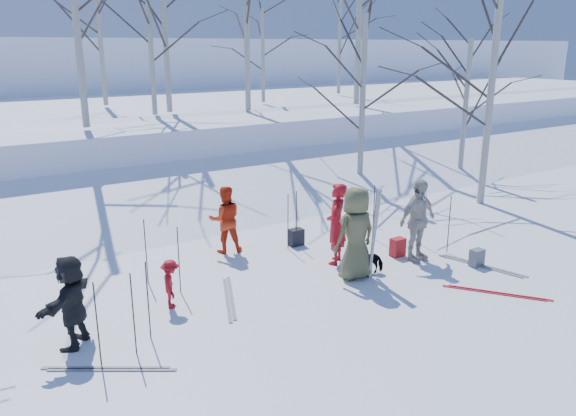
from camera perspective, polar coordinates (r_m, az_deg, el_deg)
ground at (r=11.13m, az=4.27°, el=-8.25°), size 120.00×120.00×0.00m
snow_ramp at (r=16.84m, az=-10.29°, el=0.60°), size 70.00×9.49×4.12m
snow_plateau at (r=26.02m, az=-19.17°, el=7.34°), size 70.00×18.00×2.20m
far_hill at (r=46.50m, az=-25.97°, el=11.38°), size 90.00×30.00×6.00m
skier_olive_center at (r=11.39m, az=6.90°, el=-2.59°), size 0.94×0.62×1.91m
skier_red_north at (r=12.16m, az=4.92°, el=-1.61°), size 0.77×0.75×1.79m
skier_redor_behind at (r=12.88m, az=-6.40°, el=-1.17°), size 0.91×0.80×1.56m
skier_red_seated at (r=10.44m, az=-11.83°, el=-7.55°), size 0.51×0.66×0.91m
skier_cream_east at (r=12.59m, az=13.03°, el=-1.22°), size 1.11×0.54×1.84m
skier_grey_west at (r=9.50m, az=-21.14°, el=-8.82°), size 1.25×1.36×1.51m
dog at (r=12.02m, az=8.19°, el=-5.12°), size 0.62×0.67×0.53m
upright_ski_left at (r=11.37m, az=8.70°, el=-2.72°), size 0.07×0.16×1.90m
upright_ski_right at (r=11.43m, az=8.79°, el=-2.63°), size 0.11×0.23×1.89m
ski_pair_a at (r=9.00m, az=-17.75°, el=-15.31°), size 1.94×2.08×0.02m
ski_pair_b at (r=10.78m, az=-5.98°, el=-9.09°), size 1.60×2.05×0.02m
ski_pair_c at (r=11.65m, az=20.41°, el=-8.10°), size 2.00×2.09×0.02m
ski_pair_d at (r=12.92m, az=19.07°, el=-5.56°), size 1.09×1.99×0.02m
ski_pole_a at (r=11.49m, az=-14.24°, el=-4.32°), size 0.02×0.02×1.34m
ski_pole_b at (r=13.64m, az=13.50°, el=-1.02°), size 0.02×0.02×1.34m
ski_pole_c at (r=9.36m, az=-14.03°, el=-9.14°), size 0.02×0.02×1.34m
ski_pole_d at (r=13.24m, az=0.85°, el=-1.08°), size 0.02×0.02×1.34m
ski_pole_e at (r=13.88m, az=8.70°, el=-0.45°), size 0.02×0.02×1.34m
ski_pole_f at (r=13.33m, az=16.05°, el=-1.61°), size 0.02×0.02×1.34m
ski_pole_g at (r=10.89m, az=-11.02°, el=-5.28°), size 0.02×0.02×1.34m
ski_pole_h at (r=13.00m, az=-0.00°, el=-1.40°), size 0.02×0.02×1.34m
ski_pole_i at (r=8.84m, az=-18.81°, el=-11.12°), size 0.02×0.02×1.34m
ski_pole_j at (r=8.99m, az=-15.44°, el=-10.34°), size 0.02×0.02×1.34m
backpack_red at (r=12.96m, az=11.08°, el=-3.92°), size 0.32×0.22×0.42m
backpack_grey at (r=12.82m, az=18.63°, el=-4.81°), size 0.30×0.20×0.38m
backpack_dark at (r=13.40m, az=0.82°, el=-2.97°), size 0.34×0.24×0.40m
birch_plateau_c at (r=21.74m, az=-12.44°, el=18.20°), size 5.22×5.22×6.60m
birch_plateau_d at (r=20.99m, az=-13.82°, el=16.31°), size 4.25×4.25×5.22m
birch_plateau_e at (r=24.99m, az=-18.62°, el=16.80°), size 4.83×4.83×6.04m
birch_plateau_f at (r=18.28m, az=-20.87°, el=18.69°), size 5.52×5.52×7.03m
birch_plateau_h at (r=25.19m, az=-2.57°, el=15.14°), size 3.33×3.33×3.90m
birch_plateau_i at (r=21.98m, az=-4.24°, el=18.85°), size 5.41×5.41×6.88m
birch_plateau_j at (r=29.86m, az=5.28°, el=16.67°), size 4.37×4.37×5.38m
birch_edge_b at (r=17.46m, az=19.92°, el=11.01°), size 5.24×5.24×6.62m
birch_edge_c at (r=20.95m, az=17.56°, el=9.47°), size 3.98×3.98×4.83m
birch_edge_e at (r=18.37m, az=7.56°, el=10.36°), size 4.49×4.49×5.56m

